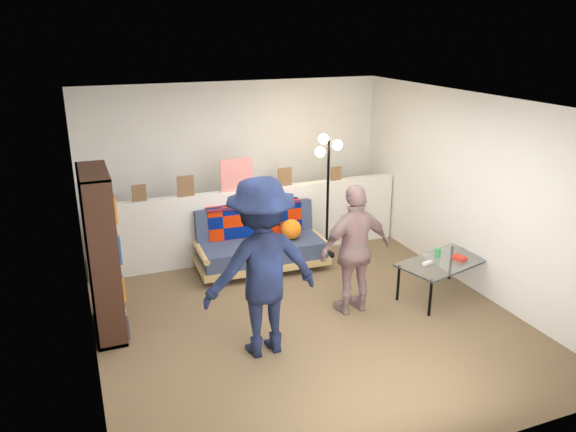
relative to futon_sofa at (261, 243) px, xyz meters
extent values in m
plane|color=brown|center=(0.00, -1.38, -0.35)|extent=(5.00, 5.00, 0.00)
cube|color=silver|center=(0.00, 1.12, 0.85)|extent=(4.50, 0.10, 2.40)
cube|color=silver|center=(-2.25, -1.38, 0.85)|extent=(0.10, 5.00, 2.40)
cube|color=silver|center=(2.25, -1.38, 0.85)|extent=(0.10, 5.00, 2.40)
cube|color=white|center=(0.00, -1.38, 2.05)|extent=(4.50, 5.00, 0.10)
cube|color=silver|center=(0.00, 0.42, 0.15)|extent=(4.45, 0.15, 1.00)
cube|color=brown|center=(-1.50, 0.40, 0.76)|extent=(0.18, 0.02, 0.22)
cube|color=brown|center=(-0.90, 0.40, 0.79)|extent=(0.22, 0.02, 0.28)
cube|color=silver|center=(-0.20, 0.40, 0.88)|extent=(0.45, 0.02, 0.45)
cube|color=brown|center=(0.50, 0.40, 0.78)|extent=(0.20, 0.02, 0.26)
cube|color=brown|center=(1.30, 0.40, 0.75)|extent=(0.16, 0.02, 0.20)
cube|color=tan|center=(-0.02, -0.06, -0.21)|extent=(1.76, 0.83, 0.09)
cube|color=#34405D|center=(-0.02, -0.10, -0.05)|extent=(1.66, 0.69, 0.22)
cube|color=#34405D|center=(-0.01, 0.24, 0.22)|extent=(1.65, 0.27, 0.52)
cylinder|color=tan|center=(-0.84, -0.03, 0.02)|extent=(0.11, 0.78, 0.08)
cylinder|color=tan|center=(0.80, -0.08, 0.02)|extent=(0.11, 0.78, 0.08)
cube|color=navy|center=(-0.01, 0.17, 0.22)|extent=(1.33, 0.14, 0.47)
cube|color=navy|center=(-0.01, 0.28, 0.47)|extent=(1.33, 0.27, 0.03)
sphere|color=orange|center=(0.39, -0.12, 0.19)|extent=(0.27, 0.27, 0.27)
cube|color=black|center=(-2.22, -0.95, 0.54)|extent=(0.02, 0.89, 1.78)
cube|color=black|center=(-2.08, -1.39, 0.54)|extent=(0.30, 0.02, 1.78)
cube|color=black|center=(-2.08, -0.52, 0.54)|extent=(0.30, 0.02, 1.78)
cube|color=black|center=(-2.08, -0.95, 1.42)|extent=(0.30, 0.89, 0.02)
cube|color=black|center=(-2.08, -0.95, -0.33)|extent=(0.30, 0.89, 0.04)
cube|color=black|center=(-2.08, -0.95, 0.13)|extent=(0.30, 0.85, 0.02)
cube|color=black|center=(-2.08, -0.95, 0.54)|extent=(0.30, 0.85, 0.02)
cube|color=black|center=(-2.08, -0.95, 0.96)|extent=(0.30, 0.85, 0.02)
cube|color=red|center=(-2.06, -0.95, -0.15)|extent=(0.22, 0.83, 0.30)
cube|color=blue|center=(-2.06, -0.95, 0.29)|extent=(0.22, 0.83, 0.28)
cube|color=gold|center=(-2.06, -0.95, 0.70)|extent=(0.22, 0.83, 0.30)
cube|color=#328B4D|center=(-2.06, -0.95, 1.12)|extent=(0.22, 0.83, 0.28)
cylinder|color=black|center=(1.33, -1.99, -0.13)|extent=(0.04, 0.04, 0.44)
cylinder|color=black|center=(2.28, -1.73, -0.13)|extent=(0.04, 0.04, 0.44)
cylinder|color=black|center=(1.20, -1.52, -0.13)|extent=(0.04, 0.04, 0.44)
cylinder|color=black|center=(2.16, -1.26, -0.13)|extent=(0.04, 0.04, 0.44)
cube|color=silver|center=(1.74, -1.63, 0.10)|extent=(1.22, 0.87, 0.02)
cube|color=silver|center=(1.52, -1.63, 0.13)|extent=(0.14, 0.09, 0.03)
cube|color=red|center=(1.96, -1.66, 0.14)|extent=(0.15, 0.18, 0.04)
cylinder|color=#409A54|center=(1.76, -1.48, 0.17)|extent=(0.09, 0.09, 0.11)
cylinder|color=black|center=(1.00, 0.03, -0.33)|extent=(0.31, 0.31, 0.03)
cylinder|color=black|center=(1.00, 0.03, 0.49)|extent=(0.05, 0.05, 1.68)
sphere|color=#FFC672|center=(0.87, 0.04, 1.18)|extent=(0.14, 0.14, 0.14)
sphere|color=#FFC672|center=(1.14, 0.06, 1.25)|extent=(0.14, 0.14, 0.14)
sphere|color=#FFC672|center=(0.97, 0.15, 1.33)|extent=(0.14, 0.14, 0.14)
imported|color=black|center=(-0.66, -1.95, 0.56)|extent=(1.21, 0.74, 1.82)
imported|color=tan|center=(0.59, -1.54, 0.41)|extent=(0.91, 0.43, 1.50)
camera|label=1|loc=(-2.26, -6.69, 2.80)|focal=35.00mm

